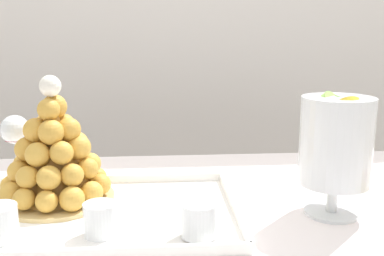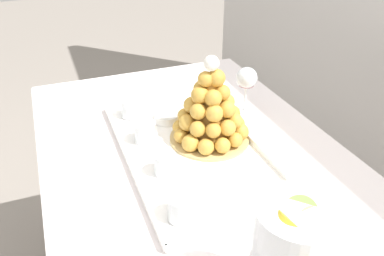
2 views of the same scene
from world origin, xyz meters
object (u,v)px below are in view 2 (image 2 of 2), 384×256
(dessert_cup_centre, at_px, (165,165))
(dessert_cup_mid_right, at_px, (182,208))
(dessert_cup_mid_left, at_px, (146,133))
(macaron_goblet, at_px, (293,250))
(croquembouche, at_px, (210,111))
(creme_brulee_ramekin, at_px, (167,116))
(wine_glass, at_px, (247,80))
(dessert_cup_left, at_px, (130,109))
(serving_tray, at_px, (190,150))

(dessert_cup_centre, bearing_deg, dessert_cup_mid_right, -5.43)
(dessert_cup_mid_left, height_order, dessert_cup_mid_right, dessert_cup_mid_left)
(dessert_cup_mid_left, bearing_deg, dessert_cup_centre, 1.89)
(macaron_goblet, bearing_deg, croquembouche, 170.14)
(dessert_cup_mid_left, distance_m, macaron_goblet, 0.61)
(dessert_cup_mid_left, xyz_separation_m, creme_brulee_ramekin, (-0.09, 0.09, -0.01))
(croquembouche, relative_size, wine_glass, 1.68)
(dessert_cup_left, height_order, wine_glass, wine_glass)
(dessert_cup_centre, bearing_deg, dessert_cup_left, -178.10)
(dessert_cup_mid_left, height_order, macaron_goblet, macaron_goblet)
(serving_tray, relative_size, dessert_cup_mid_left, 10.44)
(serving_tray, height_order, dessert_cup_mid_left, dessert_cup_mid_left)
(croquembouche, height_order, macaron_goblet, croquembouche)
(serving_tray, height_order, dessert_cup_mid_right, dessert_cup_mid_right)
(serving_tray, height_order, creme_brulee_ramekin, creme_brulee_ramekin)
(dessert_cup_left, xyz_separation_m, dessert_cup_mid_right, (0.49, -0.01, -0.00))
(creme_brulee_ramekin, bearing_deg, dessert_cup_mid_right, -13.98)
(dessert_cup_left, bearing_deg, dessert_cup_mid_right, -0.59)
(dessert_cup_mid_left, relative_size, wine_glass, 0.41)
(dessert_cup_centre, distance_m, wine_glass, 0.43)
(dessert_cup_mid_left, relative_size, macaron_goblet, 0.25)
(dessert_cup_mid_left, height_order, wine_glass, wine_glass)
(dessert_cup_centre, relative_size, creme_brulee_ramekin, 0.67)
(dessert_cup_mid_right, bearing_deg, macaron_goblet, 19.03)
(croquembouche, bearing_deg, macaron_goblet, -9.86)
(dessert_cup_mid_left, bearing_deg, dessert_cup_mid_right, -1.80)
(creme_brulee_ramekin, bearing_deg, croquembouche, 28.71)
(croquembouche, bearing_deg, creme_brulee_ramekin, -151.29)
(serving_tray, bearing_deg, wine_glass, 122.52)
(creme_brulee_ramekin, xyz_separation_m, macaron_goblet, (0.69, -0.01, 0.12))
(serving_tray, relative_size, dessert_cup_mid_right, 10.63)
(dessert_cup_centre, bearing_deg, dessert_cup_mid_left, -178.11)
(dessert_cup_mid_left, relative_size, dessert_cup_centre, 1.10)
(dessert_cup_mid_right, bearing_deg, dessert_cup_left, 179.41)
(dessert_cup_left, relative_size, dessert_cup_centre, 1.03)
(macaron_goblet, bearing_deg, dessert_cup_left, -173.47)
(dessert_cup_left, xyz_separation_m, wine_glass, (0.09, 0.36, 0.08))
(macaron_goblet, bearing_deg, wine_glass, 157.58)
(croquembouche, xyz_separation_m, wine_glass, (-0.13, 0.18, 0.01))
(dessert_cup_centre, relative_size, wine_glass, 0.37)
(creme_brulee_ramekin, bearing_deg, dessert_cup_left, -124.90)
(croquembouche, height_order, creme_brulee_ramekin, croquembouche)
(croquembouche, distance_m, dessert_cup_centre, 0.21)
(croquembouche, bearing_deg, serving_tray, -66.20)
(dessert_cup_mid_left, relative_size, dessert_cup_mid_right, 1.02)
(dessert_cup_left, distance_m, creme_brulee_ramekin, 0.12)
(dessert_cup_mid_left, height_order, dessert_cup_centre, dessert_cup_mid_left)
(dessert_cup_centre, bearing_deg, croquembouche, 122.44)
(serving_tray, xyz_separation_m, croquembouche, (-0.03, 0.07, 0.10))
(dessert_cup_centre, height_order, wine_glass, wine_glass)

